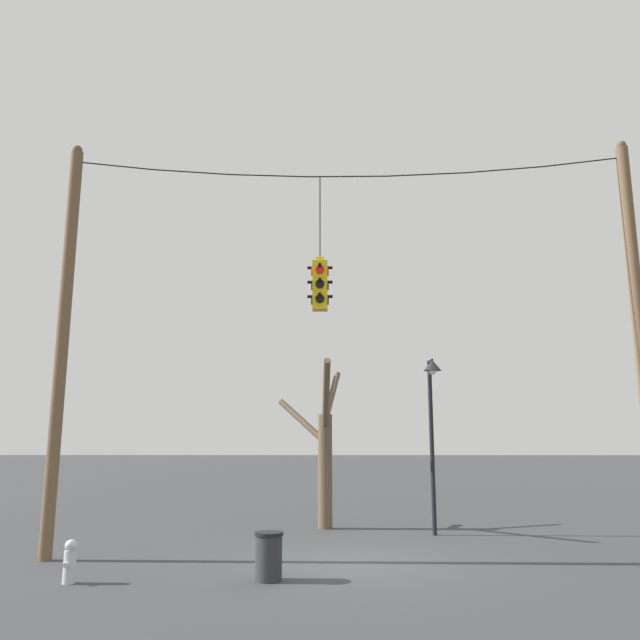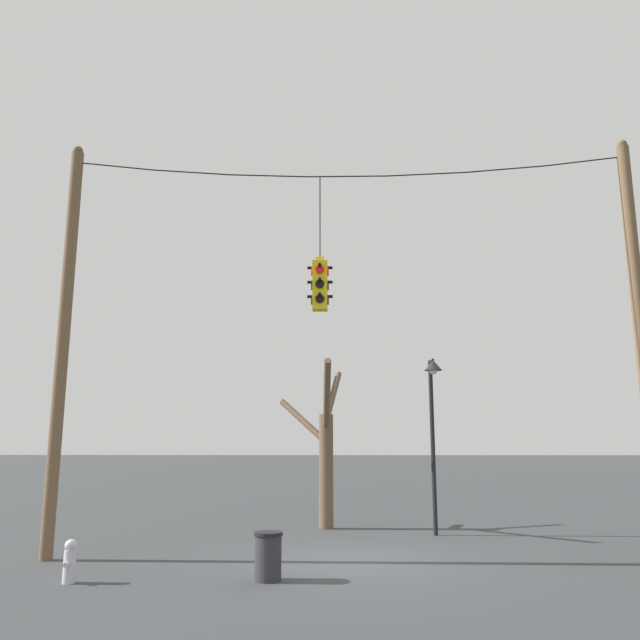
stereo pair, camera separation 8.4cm
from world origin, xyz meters
TOP-DOWN VIEW (x-y plane):
  - ground_plane at (0.00, 0.00)m, footprint 200.00×200.00m
  - utility_pole_left at (-6.50, -0.00)m, footprint 0.28×0.28m
  - span_wire at (-0.00, -0.00)m, footprint 13.01×0.03m
  - traffic_light_over_intersection at (-0.65, -0.00)m, footprint 0.58×0.58m
  - street_lamp at (2.38, 3.49)m, footprint 0.49×0.84m
  - bare_tree at (-0.63, 5.00)m, footprint 2.02×3.63m
  - fire_hydrant at (-5.10, -2.15)m, footprint 0.22×0.30m
  - trash_bin at (-1.56, -1.87)m, footprint 0.53×0.53m

SIDE VIEW (x-z plane):
  - ground_plane at x=0.00m, z-range 0.00..0.00m
  - fire_hydrant at x=-5.10m, z-range 0.01..0.76m
  - trash_bin at x=-1.56m, z-range 0.00..0.86m
  - bare_tree at x=-0.63m, z-range -0.02..4.72m
  - street_lamp at x=2.38m, z-range 1.19..5.92m
  - utility_pole_left at x=-6.50m, z-range -0.01..9.49m
  - traffic_light_over_intersection at x=-0.65m, z-range 4.40..7.63m
  - span_wire at x=0.00m, z-range 8.57..9.02m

